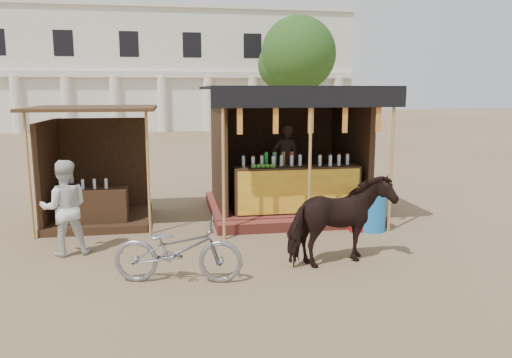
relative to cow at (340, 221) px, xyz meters
The scene contains 11 objects.
ground 1.26m from the cow, behind, with size 120.00×120.00×0.00m, color #846B4C.
main_stall 3.47m from the cow, 90.58° to the left, with size 3.60×3.61×2.78m.
secondary_stall 5.36m from the cow, 141.63° to the left, with size 2.40×2.40×2.38m.
cow is the anchor object (origin of this frame).
motorbike 2.52m from the cow, behind, with size 0.64×1.82×0.96m, color gray.
bystander 4.48m from the cow, 163.81° to the left, with size 0.77×0.60×1.59m, color silver.
blue_barrel 2.18m from the cow, 54.31° to the left, with size 0.53×0.53×0.76m, color blue.
red_crate 2.17m from the cow, 60.67° to the left, with size 0.40×0.44×0.32m, color maroon.
cooler 2.94m from the cow, 67.94° to the left, with size 0.69×0.52×0.46m.
background_building 30.37m from the cow, 95.77° to the left, with size 26.00×7.45×8.18m.
tree 23.08m from the cow, 77.88° to the left, with size 4.50×4.40×7.00m.
Camera 1 is at (-1.50, -7.24, 2.70)m, focal length 35.00 mm.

